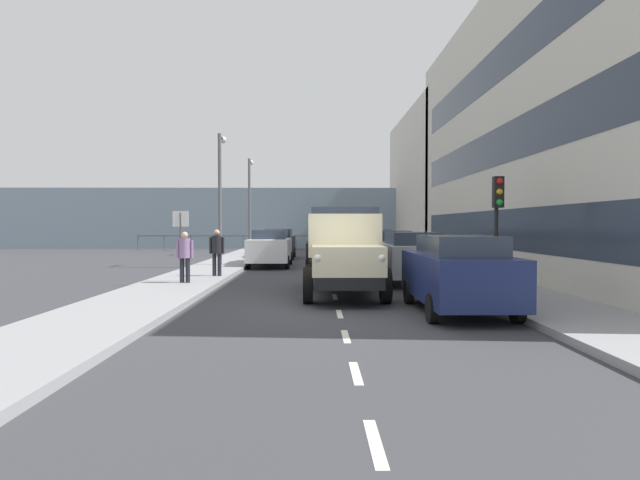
# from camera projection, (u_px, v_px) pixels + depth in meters

# --- Properties ---
(ground_plane) EXTENTS (80.00, 80.00, 0.00)m
(ground_plane) POSITION_uv_depth(u_px,v_px,m) (328.00, 272.00, 22.09)
(ground_plane) COLOR #38383D
(sidewalk_left) EXTENTS (2.52, 38.61, 0.15)m
(sidewalk_left) POSITION_uv_depth(u_px,v_px,m) (445.00, 270.00, 22.13)
(sidewalk_left) COLOR gray
(sidewalk_left) RESTS_ON ground_plane
(sidewalk_right) EXTENTS (2.52, 38.61, 0.15)m
(sidewalk_right) POSITION_uv_depth(u_px,v_px,m) (211.00, 270.00, 22.04)
(sidewalk_right) COLOR gray
(sidewalk_right) RESTS_ON ground_plane
(road_centreline_markings) EXTENTS (0.12, 35.50, 0.01)m
(road_centreline_markings) POSITION_uv_depth(u_px,v_px,m) (328.00, 272.00, 21.96)
(road_centreline_markings) COLOR silver
(road_centreline_markings) RESTS_ON ground_plane
(building_terrace) EXTENTS (7.71, 23.60, 11.05)m
(building_terrace) POSITION_uv_depth(u_px,v_px,m) (589.00, 132.00, 20.41)
(building_terrace) COLOR beige
(building_terrace) RESTS_ON ground_plane
(building_far_block) EXTENTS (7.70, 15.93, 10.11)m
(building_far_block) POSITION_uv_depth(u_px,v_px,m) (457.00, 183.00, 39.45)
(building_far_block) COLOR beige
(building_far_block) RESTS_ON ground_plane
(sea_horizon) EXTENTS (80.00, 0.80, 5.00)m
(sea_horizon) POSITION_uv_depth(u_px,v_px,m) (321.00, 218.00, 44.31)
(sea_horizon) COLOR gray
(sea_horizon) RESTS_ON ground_plane
(seawall_railing) EXTENTS (28.08, 0.08, 1.20)m
(seawall_railing) POSITION_uv_depth(u_px,v_px,m) (322.00, 239.00, 40.76)
(seawall_railing) COLOR #4C5156
(seawall_railing) RESTS_ON ground_plane
(truck_vintage_cream) EXTENTS (2.17, 5.64, 2.43)m
(truck_vintage_cream) POSITION_uv_depth(u_px,v_px,m) (344.00, 253.00, 14.58)
(truck_vintage_cream) COLOR black
(truck_vintage_cream) RESTS_ON ground_plane
(car_navy_kerbside_near) EXTENTS (1.88, 4.28, 1.72)m
(car_navy_kerbside_near) POSITION_uv_depth(u_px,v_px,m) (458.00, 273.00, 11.89)
(car_navy_kerbside_near) COLOR navy
(car_navy_kerbside_near) RESTS_ON ground_plane
(car_silver_kerbside_1) EXTENTS (1.84, 4.14, 1.72)m
(car_silver_kerbside_1) POSITION_uv_depth(u_px,v_px,m) (409.00, 256.00, 17.95)
(car_silver_kerbside_1) COLOR #B7BABF
(car_silver_kerbside_1) RESTS_ON ground_plane
(car_grey_kerbside_2) EXTENTS (1.93, 4.49, 1.72)m
(car_grey_kerbside_2) POSITION_uv_depth(u_px,v_px,m) (389.00, 250.00, 22.96)
(car_grey_kerbside_2) COLOR slate
(car_grey_kerbside_2) RESTS_ON ground_plane
(car_maroon_kerbside_3) EXTENTS (1.83, 4.05, 1.72)m
(car_maroon_kerbside_3) POSITION_uv_depth(u_px,v_px,m) (375.00, 245.00, 28.44)
(car_maroon_kerbside_3) COLOR maroon
(car_maroon_kerbside_3) RESTS_ON ground_plane
(car_white_oppositeside_0) EXTENTS (1.92, 4.54, 1.72)m
(car_white_oppositeside_0) POSITION_uv_depth(u_px,v_px,m) (270.00, 247.00, 25.11)
(car_white_oppositeside_0) COLOR white
(car_white_oppositeside_0) RESTS_ON ground_plane
(car_black_oppositeside_1) EXTENTS (1.83, 4.46, 1.72)m
(car_black_oppositeside_1) POSITION_uv_depth(u_px,v_px,m) (279.00, 243.00, 30.97)
(car_black_oppositeside_1) COLOR black
(car_black_oppositeside_1) RESTS_ON ground_plane
(pedestrian_with_bag) EXTENTS (0.53, 0.34, 1.59)m
(pedestrian_with_bag) POSITION_uv_depth(u_px,v_px,m) (185.00, 253.00, 16.69)
(pedestrian_with_bag) COLOR black
(pedestrian_with_bag) RESTS_ON sidewalk_right
(pedestrian_in_dark_coat) EXTENTS (0.53, 0.34, 1.64)m
(pedestrian_in_dark_coat) POSITION_uv_depth(u_px,v_px,m) (217.00, 249.00, 18.91)
(pedestrian_in_dark_coat) COLOR black
(pedestrian_in_dark_coat) RESTS_ON sidewalk_right
(traffic_light_near) EXTENTS (0.28, 0.41, 3.20)m
(traffic_light_near) POSITION_uv_depth(u_px,v_px,m) (498.00, 207.00, 15.41)
(traffic_light_near) COLOR black
(traffic_light_near) RESTS_ON sidewalk_left
(lamp_post_promenade) EXTENTS (0.32, 1.14, 5.96)m
(lamp_post_promenade) POSITION_uv_depth(u_px,v_px,m) (220.00, 186.00, 24.42)
(lamp_post_promenade) COLOR #59595B
(lamp_post_promenade) RESTS_ON sidewalk_right
(lamp_post_far) EXTENTS (0.32, 1.14, 5.99)m
(lamp_post_far) POSITION_uv_depth(u_px,v_px,m) (250.00, 197.00, 33.82)
(lamp_post_far) COLOR #59595B
(lamp_post_far) RESTS_ON sidewalk_right
(street_sign) EXTENTS (0.50, 0.07, 2.25)m
(street_sign) POSITION_uv_depth(u_px,v_px,m) (181.00, 233.00, 17.11)
(street_sign) COLOR #4C4C4C
(street_sign) RESTS_ON sidewalk_right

